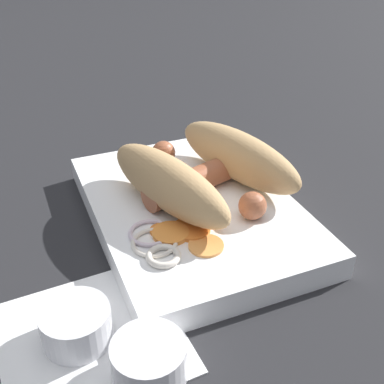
# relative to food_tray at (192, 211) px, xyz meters

# --- Properties ---
(ground_plane) EXTENTS (3.00, 3.00, 0.00)m
(ground_plane) POSITION_rel_food_tray_xyz_m (0.00, 0.00, -0.01)
(ground_plane) COLOR #232326
(food_tray) EXTENTS (0.27, 0.20, 0.03)m
(food_tray) POSITION_rel_food_tray_xyz_m (0.00, 0.00, 0.00)
(food_tray) COLOR white
(food_tray) RESTS_ON ground_plane
(bread_roll) EXTENTS (0.21, 0.18, 0.05)m
(bread_roll) POSITION_rel_food_tray_xyz_m (-0.01, 0.02, 0.04)
(bread_roll) COLOR tan
(bread_roll) RESTS_ON food_tray
(sausage) EXTENTS (0.16, 0.14, 0.03)m
(sausage) POSITION_rel_food_tray_xyz_m (-0.02, 0.02, 0.03)
(sausage) COLOR #9E5638
(sausage) RESTS_ON food_tray
(pickled_veggies) EXTENTS (0.08, 0.08, 0.01)m
(pickled_veggies) POSITION_rel_food_tray_xyz_m (0.05, -0.05, 0.02)
(pickled_veggies) COLOR #F99E4C
(pickled_veggies) RESTS_ON food_tray
(napkin) EXTENTS (0.14, 0.14, 0.00)m
(napkin) POSITION_rel_food_tray_xyz_m (0.11, -0.13, -0.01)
(napkin) COLOR white
(napkin) RESTS_ON ground_plane
(condiment_cup_near) EXTENTS (0.05, 0.05, 0.03)m
(condiment_cup_near) POSITION_rel_food_tray_xyz_m (0.11, -0.14, 0.00)
(condiment_cup_near) COLOR white
(condiment_cup_near) RESTS_ON ground_plane
(condiment_cup_far) EXTENTS (0.05, 0.05, 0.03)m
(condiment_cup_far) POSITION_rel_food_tray_xyz_m (0.16, -0.10, 0.00)
(condiment_cup_far) COLOR white
(condiment_cup_far) RESTS_ON ground_plane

